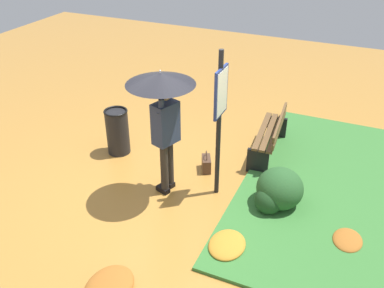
# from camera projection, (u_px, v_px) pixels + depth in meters

# --- Properties ---
(ground_plane) EXTENTS (18.00, 18.00, 0.00)m
(ground_plane) POSITION_uv_depth(u_px,v_px,m) (161.00, 193.00, 6.66)
(ground_plane) COLOR #B27A33
(grass_verge) EXTENTS (4.80, 4.00, 0.05)m
(grass_verge) POSITION_uv_depth(u_px,v_px,m) (376.00, 200.00, 6.46)
(grass_verge) COLOR #387533
(grass_verge) RESTS_ON ground_plane
(person_with_umbrella) EXTENTS (0.96, 0.96, 2.04)m
(person_with_umbrella) POSITION_uv_depth(u_px,v_px,m) (163.00, 102.00, 5.89)
(person_with_umbrella) COLOR #2D2823
(person_with_umbrella) RESTS_ON ground_plane
(info_sign_post) EXTENTS (0.44, 0.07, 2.30)m
(info_sign_post) POSITION_uv_depth(u_px,v_px,m) (220.00, 109.00, 5.94)
(info_sign_post) COLOR black
(info_sign_post) RESTS_ON ground_plane
(handbag) EXTENTS (0.33, 0.26, 0.37)m
(handbag) POSITION_uv_depth(u_px,v_px,m) (206.00, 164.00, 7.15)
(handbag) COLOR #4C3323
(handbag) RESTS_ON ground_plane
(park_bench) EXTENTS (1.40, 0.48, 0.75)m
(park_bench) POSITION_uv_depth(u_px,v_px,m) (271.00, 135.00, 7.43)
(park_bench) COLOR black
(park_bench) RESTS_ON ground_plane
(trash_bin) EXTENTS (0.42, 0.42, 0.83)m
(trash_bin) POSITION_uv_depth(u_px,v_px,m) (118.00, 131.00, 7.51)
(trash_bin) COLOR black
(trash_bin) RESTS_ON ground_plane
(shrub_cluster) EXTENTS (0.76, 0.69, 0.62)m
(shrub_cluster) POSITION_uv_depth(u_px,v_px,m) (278.00, 191.00, 6.22)
(shrub_cluster) COLOR #285628
(shrub_cluster) RESTS_ON ground_plane
(leaf_pile_near_person) EXTENTS (0.48, 0.39, 0.11)m
(leaf_pile_near_person) POSITION_uv_depth(u_px,v_px,m) (347.00, 240.00, 5.67)
(leaf_pile_near_person) COLOR #A86023
(leaf_pile_near_person) RESTS_ON ground_plane
(leaf_pile_by_bench) EXTENTS (0.68, 0.55, 0.15)m
(leaf_pile_by_bench) POSITION_uv_depth(u_px,v_px,m) (109.00, 287.00, 4.97)
(leaf_pile_by_bench) COLOR #A86023
(leaf_pile_by_bench) RESTS_ON ground_plane
(leaf_pile_far_path) EXTENTS (0.60, 0.48, 0.13)m
(leaf_pile_far_path) POSITION_uv_depth(u_px,v_px,m) (227.00, 245.00, 5.58)
(leaf_pile_far_path) COLOR #C68428
(leaf_pile_far_path) RESTS_ON ground_plane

